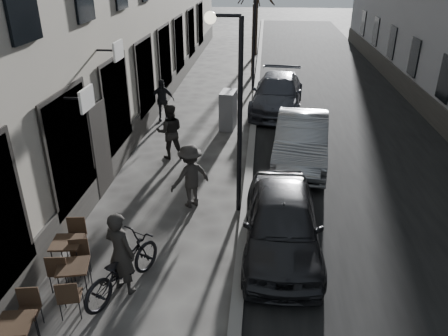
% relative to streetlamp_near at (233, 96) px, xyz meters
% --- Properties ---
extents(road, '(7.30, 60.00, 0.00)m').
position_rel_streetlamp_near_xyz_m(road, '(4.02, 10.00, -3.16)').
color(road, black).
rests_on(road, ground).
extents(kerb, '(0.25, 60.00, 0.12)m').
position_rel_streetlamp_near_xyz_m(kerb, '(0.37, 10.00, -3.10)').
color(kerb, slate).
rests_on(kerb, ground).
extents(streetlamp_near, '(0.90, 0.28, 5.09)m').
position_rel_streetlamp_near_xyz_m(streetlamp_near, '(0.00, 0.00, 0.00)').
color(streetlamp_near, black).
rests_on(streetlamp_near, ground).
extents(streetlamp_far, '(0.90, 0.28, 5.09)m').
position_rel_streetlamp_near_xyz_m(streetlamp_far, '(0.00, 12.00, 0.00)').
color(streetlamp_far, black).
rests_on(streetlamp_far, ground).
extents(bistro_set_a, '(0.67, 1.47, 0.85)m').
position_rel_streetlamp_near_xyz_m(bistro_set_a, '(-3.24, -5.12, -2.73)').
color(bistro_set_a, black).
rests_on(bistro_set_a, ground).
extents(bistro_set_b, '(0.73, 1.51, 0.86)m').
position_rel_streetlamp_near_xyz_m(bistro_set_b, '(-2.86, -3.61, -2.72)').
color(bistro_set_b, black).
rests_on(bistro_set_b, ground).
extents(bistro_set_c, '(0.68, 1.54, 0.89)m').
position_rel_streetlamp_near_xyz_m(bistro_set_c, '(-3.30, -2.88, -2.70)').
color(bistro_set_c, black).
rests_on(bistro_set_c, ground).
extents(utility_cabinet, '(0.66, 1.05, 1.50)m').
position_rel_streetlamp_near_xyz_m(utility_cabinet, '(-0.63, 6.26, -2.41)').
color(utility_cabinet, slate).
rests_on(utility_cabinet, ground).
extents(bicycle, '(1.56, 2.24, 1.12)m').
position_rel_streetlamp_near_xyz_m(bicycle, '(-1.96, -3.37, -2.60)').
color(bicycle, black).
rests_on(bicycle, ground).
extents(cyclist_rider, '(0.79, 0.68, 1.83)m').
position_rel_streetlamp_near_xyz_m(cyclist_rider, '(-1.96, -3.37, -2.25)').
color(cyclist_rider, black).
rests_on(cyclist_rider, ground).
extents(pedestrian_near, '(1.05, 0.90, 1.87)m').
position_rel_streetlamp_near_xyz_m(pedestrian_near, '(-2.33, 3.23, -2.23)').
color(pedestrian_near, black).
rests_on(pedestrian_near, ground).
extents(pedestrian_mid, '(1.31, 1.23, 1.78)m').
position_rel_streetlamp_near_xyz_m(pedestrian_mid, '(-1.14, 0.12, -2.27)').
color(pedestrian_mid, '#282523').
rests_on(pedestrian_mid, ground).
extents(pedestrian_far, '(1.07, 0.60, 1.73)m').
position_rel_streetlamp_near_xyz_m(pedestrian_far, '(-3.43, 6.94, -2.29)').
color(pedestrian_far, black).
rests_on(pedestrian_far, ground).
extents(car_near, '(1.73, 4.30, 1.46)m').
position_rel_streetlamp_near_xyz_m(car_near, '(1.26, -1.68, -2.43)').
color(car_near, black).
rests_on(car_near, ground).
extents(car_mid, '(2.10, 4.83, 1.55)m').
position_rel_streetlamp_near_xyz_m(car_mid, '(2.03, 3.31, -2.39)').
color(car_mid, gray).
rests_on(car_mid, ground).
extents(car_far, '(2.62, 5.39, 1.51)m').
position_rel_streetlamp_near_xyz_m(car_far, '(1.35, 8.76, -2.40)').
color(car_far, '#393B44').
rests_on(car_far, ground).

